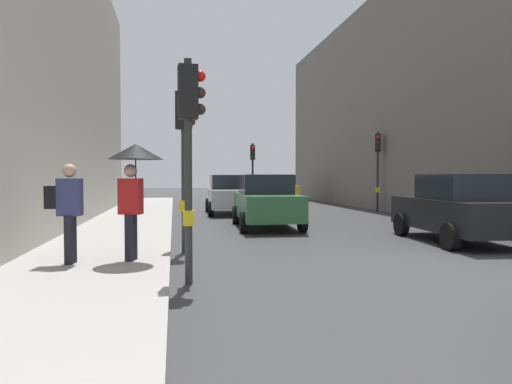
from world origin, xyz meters
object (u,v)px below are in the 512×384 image
object	(u,v)px
car_silver_hatchback	(229,194)
car_yellow_taxi	(280,189)
traffic_light_near_right	(185,139)
pedestrian_with_umbrella	(134,169)
traffic_light_mid_street	(378,157)
car_green_estate	(266,201)
car_dark_suv	(458,208)
traffic_light_near_left	(190,129)
pedestrian_with_grey_backpack	(67,207)
traffic_light_far_median	(253,163)

from	to	relation	value
car_silver_hatchback	car_yellow_taxi	bearing A→B (deg)	63.13
traffic_light_near_right	car_silver_hatchback	world-z (taller)	traffic_light_near_right
car_yellow_taxi	pedestrian_with_umbrella	distance (m)	22.16
traffic_light_mid_street	car_green_estate	size ratio (longest dim) A/B	0.89
car_dark_suv	pedestrian_with_umbrella	bearing A→B (deg)	-165.22
car_green_estate	traffic_light_near_left	bearing A→B (deg)	-109.79
traffic_light_near_right	pedestrian_with_grey_backpack	world-z (taller)	traffic_light_near_right
car_yellow_taxi	pedestrian_with_umbrella	size ratio (longest dim) A/B	2.02
traffic_light_mid_street	traffic_light_near_right	bearing A→B (deg)	-132.09
traffic_light_near_left	traffic_light_far_median	xyz separation A→B (m)	(4.21, 18.85, 0.02)
traffic_light_mid_street	car_yellow_taxi	distance (m)	9.38
car_green_estate	car_dark_suv	distance (m)	5.96
traffic_light_near_left	car_dark_suv	world-z (taller)	traffic_light_near_left
car_green_estate	car_silver_hatchback	size ratio (longest dim) A/B	1.01
traffic_light_mid_street	pedestrian_with_grey_backpack	xyz separation A→B (m)	(-11.44, -12.13, -1.47)
pedestrian_with_grey_backpack	traffic_light_mid_street	bearing A→B (deg)	46.70
pedestrian_with_umbrella	traffic_light_near_left	bearing A→B (deg)	-55.23
car_dark_suv	pedestrian_with_umbrella	xyz separation A→B (m)	(-7.95, -2.10, 0.96)
pedestrian_with_umbrella	pedestrian_with_grey_backpack	size ratio (longest dim) A/B	1.21
pedestrian_with_umbrella	pedestrian_with_grey_backpack	world-z (taller)	pedestrian_with_umbrella
traffic_light_far_median	car_silver_hatchback	size ratio (longest dim) A/B	0.84
traffic_light_near_right	car_yellow_taxi	bearing A→B (deg)	70.94
car_green_estate	traffic_light_far_median	bearing A→B (deg)	82.66
traffic_light_mid_street	pedestrian_with_umbrella	size ratio (longest dim) A/B	1.78
car_green_estate	car_silver_hatchback	bearing A→B (deg)	95.50
car_dark_suv	pedestrian_with_grey_backpack	xyz separation A→B (m)	(-9.09, -2.23, 0.29)
traffic_light_near_right	car_yellow_taxi	world-z (taller)	traffic_light_near_right
car_silver_hatchback	traffic_light_near_right	bearing A→B (deg)	-101.96
traffic_light_near_left	traffic_light_far_median	world-z (taller)	traffic_light_far_median
pedestrian_with_umbrella	car_green_estate	bearing A→B (deg)	59.37
traffic_light_far_median	car_silver_hatchback	bearing A→B (deg)	-110.54
traffic_light_far_median	car_dark_suv	world-z (taller)	traffic_light_far_median
traffic_light_mid_street	car_yellow_taxi	bearing A→B (deg)	107.19
car_green_estate	pedestrian_with_umbrella	xyz separation A→B (m)	(-3.74, -6.32, 0.96)
traffic_light_mid_street	pedestrian_with_grey_backpack	world-z (taller)	traffic_light_mid_street
traffic_light_near_left	car_green_estate	distance (m)	8.34
traffic_light_mid_street	car_silver_hatchback	world-z (taller)	traffic_light_mid_street
car_green_estate	pedestrian_with_grey_backpack	distance (m)	8.09
traffic_light_near_right	pedestrian_with_umbrella	size ratio (longest dim) A/B	1.72
traffic_light_far_median	car_green_estate	distance (m)	11.34
car_silver_hatchback	pedestrian_with_grey_backpack	size ratio (longest dim) A/B	2.40
traffic_light_near_left	pedestrian_with_grey_backpack	distance (m)	2.77
traffic_light_near_left	pedestrian_with_grey_backpack	world-z (taller)	traffic_light_near_left
traffic_light_mid_street	traffic_light_far_median	xyz separation A→B (m)	(-5.12, 5.46, -0.16)
traffic_light_far_median	car_green_estate	bearing A→B (deg)	-97.34
traffic_light_near_right	pedestrian_with_umbrella	world-z (taller)	traffic_light_near_right
traffic_light_near_right	pedestrian_with_grey_backpack	xyz separation A→B (m)	(-2.10, -1.80, -1.38)
car_silver_hatchback	traffic_light_near_left	bearing A→B (deg)	-99.30
car_yellow_taxi	pedestrian_with_umbrella	xyz separation A→B (m)	(-7.57, -20.80, 0.96)
pedestrian_with_grey_backpack	car_silver_hatchback	bearing A→B (deg)	70.59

